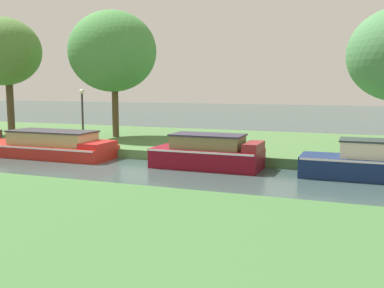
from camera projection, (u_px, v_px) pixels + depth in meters
name	position (u px, v px, depth m)	size (l,w,h in m)	color
ground_plane	(112.00, 167.00, 17.45)	(120.00, 120.00, 0.00)	#344947
riverbank_far	(180.00, 141.00, 23.90)	(72.00, 10.00, 0.40)	#49713C
red_barge	(46.00, 146.00, 19.95)	(6.85, 2.06, 1.19)	#B0221A
maroon_narrowboat	(208.00, 153.00, 17.21)	(4.21, 1.78, 1.32)	maroon
navy_cruiser	(377.00, 163.00, 15.07)	(4.89, 1.61, 1.35)	navy
willow_tree_left	(2.00, 52.00, 25.23)	(4.57, 3.85, 6.56)	brown
willow_tree_centre	(112.00, 52.00, 23.51)	(4.74, 4.23, 6.65)	brown
lamp_post	(82.00, 108.00, 22.12)	(0.24, 0.24, 2.58)	#333338
mooring_post_near	(1.00, 135.00, 22.73)	(0.16, 0.16, 0.53)	#472E22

